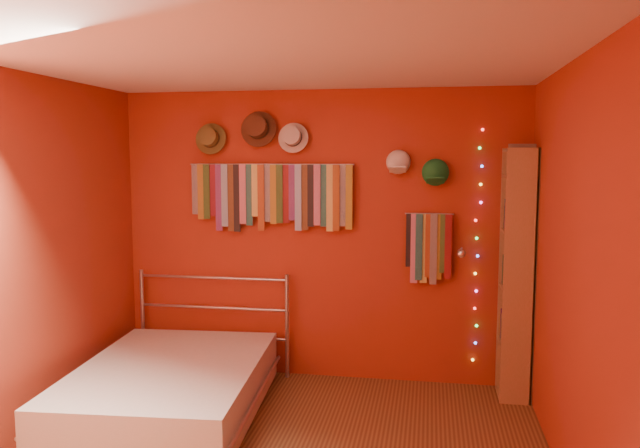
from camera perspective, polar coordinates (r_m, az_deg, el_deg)
The scene contains 15 objects.
back_wall at distance 5.40m, azimuth 0.01°, elevation -1.07°, with size 3.50×0.02×2.50m, color maroon.
right_wall at distance 3.69m, azimuth 22.75°, elevation -4.98°, with size 0.02×3.50×2.50m, color maroon.
left_wall at distance 4.48m, azimuth -26.91°, elevation -3.25°, with size 0.02×3.50×2.50m, color maroon.
ceiling at distance 3.69m, azimuth -4.88°, elevation 14.99°, with size 3.50×3.50×0.02m, color white.
tie_rack at distance 5.39m, azimuth -4.46°, elevation 2.77°, with size 1.45×0.03×0.59m.
small_tie_rack at distance 5.27m, azimuth 9.91°, elevation -1.96°, with size 0.40×0.03×0.60m.
fedora_olive at distance 5.52m, azimuth -10.07°, elevation 7.77°, with size 0.27×0.15×0.27m.
fedora_brown at distance 5.39m, azimuth -5.74°, elevation 8.74°, with size 0.31×0.17×0.31m.
fedora_white at distance 5.32m, azimuth -2.53°, elevation 7.96°, with size 0.26×0.14×0.26m.
cap_white at distance 5.23m, azimuth 7.17°, elevation 5.62°, with size 0.19×0.24×0.19m.
cap_green at distance 5.23m, azimuth 10.51°, elevation 4.65°, with size 0.20×0.25×0.20m.
fairy_lights at distance 5.31m, azimuth 14.21°, elevation -2.06°, with size 0.06×0.02×1.95m.
reading_lamp at distance 5.11m, azimuth 12.79°, elevation -2.60°, with size 0.07×0.30×0.09m.
bookshelf at distance 5.19m, azimuth 17.94°, elevation -4.27°, with size 0.25×0.34×2.00m.
bed at distance 4.93m, azimuth -13.55°, elevation -14.40°, with size 1.51×1.94×0.92m.
Camera 1 is at (0.93, -3.53, 1.93)m, focal length 35.00 mm.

